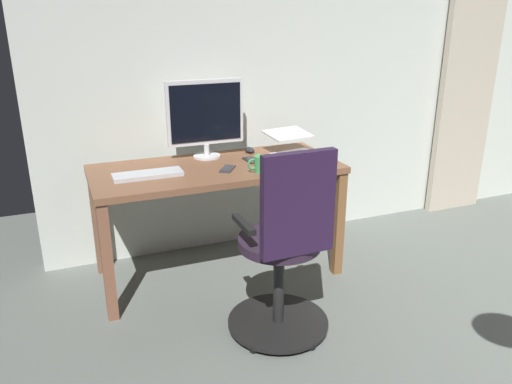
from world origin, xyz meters
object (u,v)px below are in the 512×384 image
at_px(computer_mouse, 250,150).
at_px(cell_phone_by_monitor, 251,160).
at_px(computer_keyboard, 148,175).
at_px(office_chair, 285,253).
at_px(laptop, 294,147).
at_px(mug_coffee, 261,164).
at_px(computer_monitor, 205,115).
at_px(desk, 217,180).
at_px(cell_phone_face_up, 228,169).

bearing_deg(computer_mouse, cell_phone_by_monitor, 72.02).
height_order(computer_keyboard, computer_mouse, computer_mouse).
bearing_deg(office_chair, laptop, 61.27).
bearing_deg(mug_coffee, computer_keyboard, -14.25).
bearing_deg(laptop, computer_keyboard, -3.64).
height_order(office_chair, computer_monitor, computer_monitor).
height_order(computer_mouse, mug_coffee, mug_coffee).
xyz_separation_m(desk, mug_coffee, (-0.21, 0.22, 0.14)).
xyz_separation_m(office_chair, mug_coffee, (-0.10, -0.58, 0.31)).
relative_size(laptop, cell_phone_by_monitor, 2.66).
relative_size(office_chair, mug_coffee, 8.19).
xyz_separation_m(office_chair, cell_phone_face_up, (0.07, -0.70, 0.26)).
bearing_deg(office_chair, computer_mouse, 78.19).
bearing_deg(computer_monitor, mug_coffee, 115.36).
distance_m(desk, computer_monitor, 0.43).
xyz_separation_m(desk, computer_mouse, (-0.31, -0.22, 0.11)).
distance_m(desk, cell_phone_face_up, 0.15).
bearing_deg(computer_keyboard, laptop, -174.65).
bearing_deg(computer_keyboard, computer_monitor, -148.29).
xyz_separation_m(computer_keyboard, mug_coffee, (-0.65, 0.17, 0.04)).
distance_m(office_chair, mug_coffee, 0.67).
bearing_deg(cell_phone_face_up, computer_mouse, -95.86).
xyz_separation_m(desk, laptop, (-0.56, -0.04, 0.15)).
bearing_deg(cell_phone_face_up, office_chair, 129.81).
height_order(cell_phone_by_monitor, mug_coffee, mug_coffee).
bearing_deg(mug_coffee, office_chair, 80.24).
distance_m(office_chair, cell_phone_face_up, 0.75).
bearing_deg(office_chair, computer_monitor, 95.17).
height_order(office_chair, computer_keyboard, office_chair).
bearing_deg(desk, office_chair, 97.97).
xyz_separation_m(computer_keyboard, laptop, (-0.99, -0.09, 0.04)).
relative_size(computer_monitor, computer_keyboard, 1.26).
height_order(desk, laptop, laptop).
xyz_separation_m(computer_mouse, mug_coffee, (0.10, 0.44, 0.03)).
height_order(cell_phone_face_up, mug_coffee, mug_coffee).
relative_size(computer_keyboard, computer_mouse, 4.06).
distance_m(computer_mouse, cell_phone_by_monitor, 0.21).
bearing_deg(laptop, computer_monitor, -27.06).
xyz_separation_m(cell_phone_by_monitor, cell_phone_face_up, (0.20, 0.12, 0.00)).
bearing_deg(cell_phone_by_monitor, laptop, 177.51).
relative_size(computer_mouse, cell_phone_face_up, 0.69).
xyz_separation_m(computer_keyboard, computer_mouse, (-0.75, -0.27, 0.01)).
height_order(office_chair, computer_mouse, office_chair).
bearing_deg(computer_keyboard, computer_mouse, -159.96).
xyz_separation_m(computer_monitor, cell_phone_by_monitor, (-0.24, 0.20, -0.28)).
bearing_deg(office_chair, cell_phone_face_up, 94.84).
distance_m(laptop, cell_phone_by_monitor, 0.32).
bearing_deg(laptop, cell_phone_face_up, 6.17).
relative_size(desk, laptop, 4.04).
bearing_deg(computer_mouse, cell_phone_face_up, 50.03).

